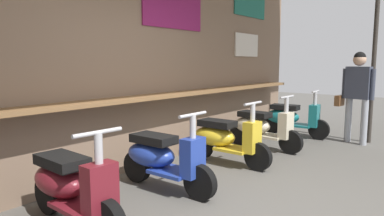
% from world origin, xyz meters
% --- Properties ---
extents(ground_plane, '(28.04, 28.04, 0.00)m').
position_xyz_m(ground_plane, '(0.00, 0.00, 0.00)').
color(ground_plane, '#56544F').
extents(market_stall_facade, '(10.02, 2.58, 3.94)m').
position_xyz_m(market_stall_facade, '(0.00, 1.86, 2.19)').
color(market_stall_facade, '#7F6651').
rests_on(market_stall_facade, ground_plane).
extents(scooter_maroon, '(0.46, 1.40, 0.97)m').
position_xyz_m(scooter_maroon, '(-1.28, 1.08, 0.39)').
color(scooter_maroon, maroon).
rests_on(scooter_maroon, ground_plane).
extents(scooter_blue, '(0.46, 1.40, 0.97)m').
position_xyz_m(scooter_blue, '(-0.05, 1.08, 0.39)').
color(scooter_blue, '#233D9E').
rests_on(scooter_blue, ground_plane).
extents(scooter_yellow, '(0.46, 1.40, 0.97)m').
position_xyz_m(scooter_yellow, '(1.31, 1.08, 0.39)').
color(scooter_yellow, gold).
rests_on(scooter_yellow, ground_plane).
extents(scooter_cream, '(0.46, 1.40, 0.97)m').
position_xyz_m(scooter_cream, '(2.49, 1.08, 0.39)').
color(scooter_cream, beige).
rests_on(scooter_cream, ground_plane).
extents(scooter_teal, '(0.50, 1.40, 0.97)m').
position_xyz_m(scooter_teal, '(3.81, 1.08, 0.39)').
color(scooter_teal, '#197075').
rests_on(scooter_teal, ground_plane).
extents(shopper_with_handbag, '(0.27, 0.67, 1.71)m').
position_xyz_m(shopper_with_handbag, '(3.98, -0.12, 1.05)').
color(shopper_with_handbag, '#999EA8').
rests_on(shopper_with_handbag, ground_plane).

